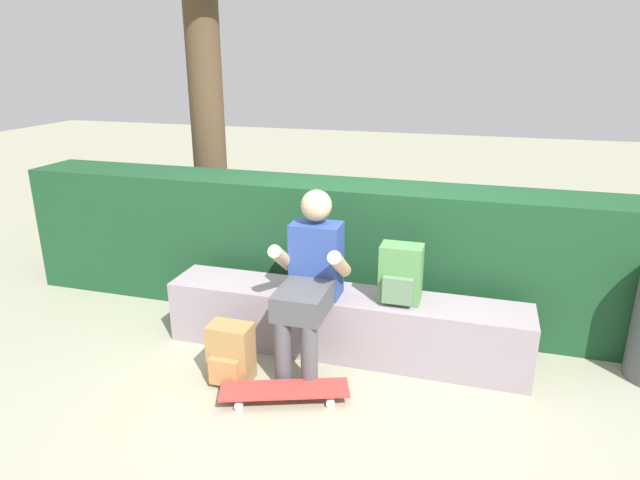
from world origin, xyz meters
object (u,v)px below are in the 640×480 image
Objects in this scene: bench_main at (343,323)px; backpack_on_ground at (231,354)px; person_skater at (310,276)px; backpack_on_bench at (401,275)px; skateboard_near_person at (285,390)px.

bench_main is 0.84m from backpack_on_ground.
person_skater is 0.61m from backpack_on_bench.
backpack_on_bench is (0.39, -0.01, 0.42)m from bench_main.
bench_main is 0.58m from backpack_on_bench.
skateboard_near_person is at bearing -92.14° from person_skater.
bench_main reaches higher than skateboard_near_person.
person_skater is at bearing 40.03° from backpack_on_ground.
backpack_on_bench is (0.58, 0.20, -0.00)m from person_skater.
bench_main is at bearing 48.70° from person_skater.
person_skater is 1.47× the size of skateboard_near_person.
backpack_on_bench reaches higher than bench_main.
bench_main is 3.13× the size of skateboard_near_person.
backpack_on_bench is (0.59, 0.68, 0.58)m from skateboard_near_person.
backpack_on_bench is 1.00× the size of backpack_on_ground.
backpack_on_ground is (-1.01, -0.56, -0.46)m from backpack_on_bench.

